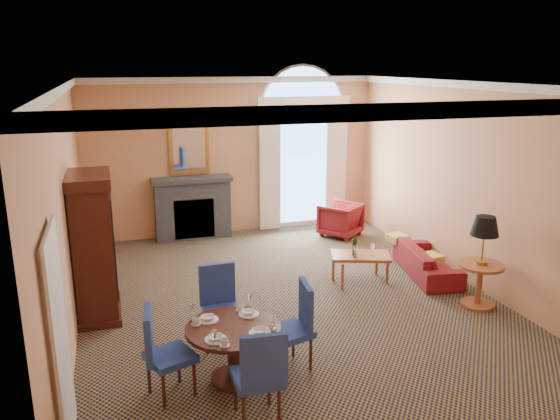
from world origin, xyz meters
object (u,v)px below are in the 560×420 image
object	(u,v)px
dining_table	(234,340)
side_table	(483,251)
armchair	(340,220)
sofa	(427,261)
armoire	(94,249)
coffee_table	(360,257)

from	to	relation	value
dining_table	side_table	distance (m)	3.97
dining_table	armchair	world-z (taller)	dining_table
dining_table	side_table	world-z (taller)	side_table
armchair	side_table	size ratio (longest dim) A/B	0.56
dining_table	sofa	xyz separation A→B (m)	(3.81, 2.15, -0.26)
sofa	side_table	size ratio (longest dim) A/B	1.24
sofa	side_table	world-z (taller)	side_table
dining_table	armoire	bearing A→B (deg)	123.23
armoire	sofa	world-z (taller)	armoire
armoire	sofa	size ratio (longest dim) A/B	1.23
armoire	side_table	size ratio (longest dim) A/B	1.52
dining_table	sofa	bearing A→B (deg)	29.39
dining_table	coffee_table	bearing A→B (deg)	40.25
side_table	armchair	bearing A→B (deg)	98.86
armchair	sofa	bearing A→B (deg)	65.24
armoire	armchair	bearing A→B (deg)	26.43
armchair	side_table	distance (m)	3.81
dining_table	coffee_table	xyz separation A→B (m)	(2.59, 2.19, -0.07)
dining_table	sofa	world-z (taller)	dining_table
armchair	coffee_table	distance (m)	2.49
dining_table	armchair	size ratio (longest dim) A/B	1.41
armoire	armchair	world-z (taller)	armoire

